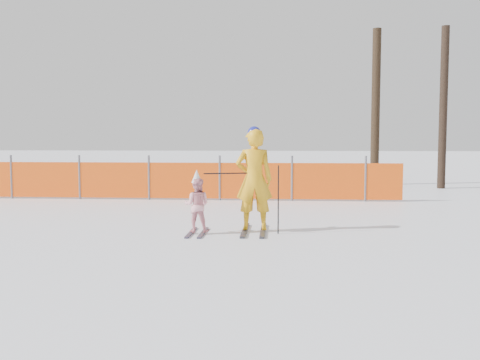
% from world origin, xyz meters
% --- Properties ---
extents(ground, '(120.00, 120.00, 0.00)m').
position_xyz_m(ground, '(0.00, 0.00, 0.00)').
color(ground, white).
rests_on(ground, ground).
extents(adult, '(0.71, 1.46, 1.96)m').
position_xyz_m(adult, '(0.23, 0.95, 0.98)').
color(adult, black).
rests_on(adult, ground).
extents(child, '(0.50, 1.06, 1.17)m').
position_xyz_m(child, '(-0.80, 0.68, 0.53)').
color(child, black).
rests_on(child, ground).
extents(ski_poles, '(1.37, 0.23, 1.25)m').
position_xyz_m(ski_poles, '(0.30, 0.78, 0.81)').
color(ski_poles, black).
rests_on(ski_poles, ground).
extents(safety_fence, '(15.03, 0.06, 1.25)m').
position_xyz_m(safety_fence, '(-3.49, 5.83, 0.56)').
color(safety_fence, '#595960').
rests_on(safety_fence, ground).
extents(tree_trunks, '(4.31, 1.55, 6.66)m').
position_xyz_m(tree_trunks, '(5.91, 10.43, 2.94)').
color(tree_trunks, black).
rests_on(tree_trunks, ground).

